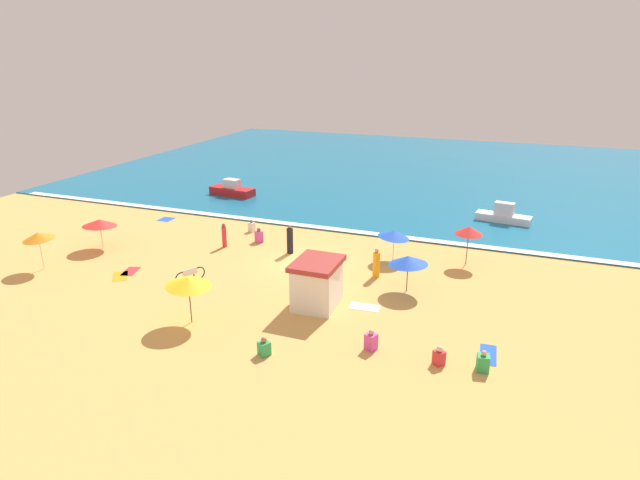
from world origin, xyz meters
TOP-DOWN VIEW (x-y plane):
  - ground_plane at (0.00, 0.00)m, footprint 60.00×60.00m
  - ocean_water at (0.00, 28.00)m, footprint 60.00×44.00m
  - wave_breaker_foam at (0.00, 6.30)m, footprint 57.00×0.70m
  - lifeguard_cabana at (2.68, -4.89)m, footprint 2.11×2.67m
  - beach_umbrella_0 at (-2.07, -8.59)m, footprint 2.19×2.17m
  - beach_umbrella_1 at (-12.91, -2.27)m, footprint 2.80×2.81m
  - beach_umbrella_2 at (6.46, -1.73)m, footprint 2.24×2.22m
  - beach_umbrella_3 at (8.92, 3.17)m, footprint 2.22×2.22m
  - beach_umbrella_4 at (-13.59, -6.22)m, footprint 2.39×2.40m
  - beach_umbrella_5 at (4.77, 2.29)m, footprint 2.14×2.11m
  - parked_bicycle at (-4.75, -4.70)m, footprint 0.83×1.67m
  - beachgoer_0 at (-5.80, 0.69)m, footprint 0.32×0.32m
  - beachgoer_1 at (-4.16, 2.28)m, footprint 0.63×0.63m
  - beachgoer_2 at (9.12, -8.07)m, footprint 0.55×0.55m
  - beachgoer_3 at (4.49, -0.51)m, footprint 0.54×0.54m
  - beachgoer_4 at (-1.44, 1.16)m, footprint 0.47×0.47m
  - beachgoer_5 at (10.78, -7.92)m, footprint 0.54×0.54m
  - beachgoer_6 at (6.28, -7.93)m, footprint 0.56×0.56m
  - beachgoer_7 at (2.31, -9.90)m, footprint 0.58×0.58m
  - beachgoer_8 at (-5.63, 4.03)m, footprint 0.45×0.45m
  - beach_towel_0 at (-8.73, -4.75)m, footprint 1.06×1.46m
  - beach_towel_1 at (-12.90, 4.25)m, footprint 1.03×1.09m
  - beach_towel_2 at (10.92, -6.63)m, footprint 0.76×1.70m
  - beach_towel_3 at (4.95, -4.28)m, footprint 1.53×0.84m
  - beach_towel_4 at (-8.79, -5.51)m, footprint 1.45×1.56m
  - small_boat_0 at (-11.68, 11.94)m, footprint 4.10×1.89m
  - small_boat_1 at (10.53, 12.33)m, footprint 3.98×1.70m

SIDE VIEW (x-z plane):
  - ground_plane at x=0.00m, z-range 0.00..0.00m
  - beach_towel_0 at x=-8.73m, z-range 0.00..0.01m
  - beach_towel_1 at x=-12.90m, z-range 0.00..0.01m
  - beach_towel_2 at x=10.92m, z-range 0.00..0.01m
  - beach_towel_3 at x=4.95m, z-range 0.00..0.01m
  - beach_towel_4 at x=-8.79m, z-range 0.00..0.01m
  - ocean_water at x=0.00m, z-range 0.00..0.10m
  - wave_breaker_foam at x=0.00m, z-range 0.10..0.11m
  - beachgoer_7 at x=2.31m, z-range -0.07..0.74m
  - beachgoer_8 at x=-5.63m, z-range -0.06..0.77m
  - beachgoer_2 at x=9.12m, z-range -0.06..0.77m
  - beachgoer_5 at x=10.78m, z-range -0.08..0.82m
  - parked_bicycle at x=-4.75m, z-range 0.00..0.76m
  - beachgoer_6 at x=6.28m, z-range -0.07..0.86m
  - beachgoer_1 at x=-4.16m, z-range -0.07..0.90m
  - small_boat_1 at x=10.53m, z-range -0.16..1.26m
  - small_boat_0 at x=-11.68m, z-range -0.13..1.26m
  - beachgoer_0 at x=-5.80m, z-range -0.03..1.53m
  - beachgoer_3 at x=4.49m, z-range -0.06..1.62m
  - beachgoer_4 at x=-1.44m, z-range -0.07..1.74m
  - lifeguard_cabana at x=2.68m, z-range 0.02..2.34m
  - beach_umbrella_5 at x=4.77m, z-range 0.66..2.63m
  - beach_umbrella_1 at x=-12.91m, z-range 0.70..2.67m
  - beach_umbrella_2 at x=6.46m, z-range 0.72..2.73m
  - beach_umbrella_4 at x=-13.59m, z-range 0.87..3.13m
  - beach_umbrella_0 at x=-2.07m, z-range 0.87..3.18m
  - beach_umbrella_3 at x=8.92m, z-range 0.91..3.27m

